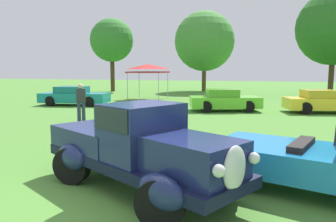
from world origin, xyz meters
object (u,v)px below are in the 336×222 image
object	(u,v)px
canopy_tent_left_field	(148,68)
show_car_yellow	(322,102)
feature_pickup_truck	(139,147)
show_car_lime	(224,100)
show_car_teal	(74,96)
spectator_near_truck	(81,101)
neighbor_convertible	(330,164)

from	to	relation	value
canopy_tent_left_field	show_car_yellow	bearing A→B (deg)	-22.39
show_car_yellow	canopy_tent_left_field	distance (m)	12.62
feature_pickup_truck	show_car_yellow	world-z (taller)	feature_pickup_truck
feature_pickup_truck	show_car_lime	bearing A→B (deg)	88.88
show_car_teal	show_car_yellow	distance (m)	14.83
spectator_near_truck	feature_pickup_truck	bearing A→B (deg)	-52.35
feature_pickup_truck	show_car_lime	distance (m)	12.60
feature_pickup_truck	neighbor_convertible	size ratio (longest dim) A/B	1.01
show_car_lime	canopy_tent_left_field	xyz separation A→B (m)	(-6.42, 5.46, 1.82)
feature_pickup_truck	canopy_tent_left_field	size ratio (longest dim) A/B	1.69
canopy_tent_left_field	show_car_teal	bearing A→B (deg)	-122.14
spectator_near_truck	show_car_yellow	bearing A→B (deg)	29.37
feature_pickup_truck	canopy_tent_left_field	world-z (taller)	canopy_tent_left_field
neighbor_convertible	show_car_teal	size ratio (longest dim) A/B	1.00
show_car_yellow	canopy_tent_left_field	size ratio (longest dim) A/B	1.51
feature_pickup_truck	neighbor_convertible	distance (m)	3.57
neighbor_convertible	show_car_lime	distance (m)	12.22
feature_pickup_truck	show_car_teal	xyz separation A→B (m)	(-9.45, 12.85, -0.27)
show_car_lime	spectator_near_truck	bearing A→B (deg)	-136.75
show_car_lime	show_car_yellow	world-z (taller)	same
show_car_lime	spectator_near_truck	world-z (taller)	spectator_near_truck
show_car_yellow	neighbor_convertible	bearing A→B (deg)	-98.69
show_car_teal	spectator_near_truck	size ratio (longest dim) A/B	2.67
feature_pickup_truck	show_car_teal	distance (m)	15.95
feature_pickup_truck	show_car_yellow	size ratio (longest dim) A/B	1.11
feature_pickup_truck	canopy_tent_left_field	distance (m)	19.15
spectator_near_truck	canopy_tent_left_field	world-z (taller)	canopy_tent_left_field
feature_pickup_truck	spectator_near_truck	xyz separation A→B (m)	(-5.53, 7.17, 0.05)
show_car_teal	canopy_tent_left_field	size ratio (longest dim) A/B	1.67
feature_pickup_truck	neighbor_convertible	world-z (taller)	feature_pickup_truck
spectator_near_truck	show_car_teal	bearing A→B (deg)	124.58
canopy_tent_left_field	neighbor_convertible	bearing A→B (deg)	-60.81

